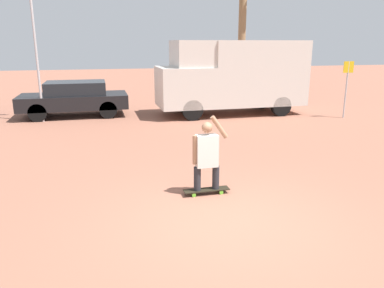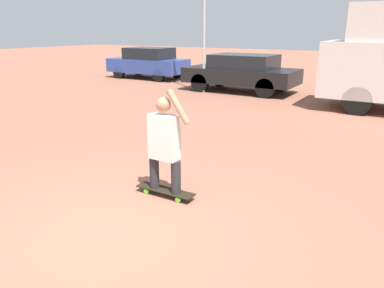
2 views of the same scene
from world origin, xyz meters
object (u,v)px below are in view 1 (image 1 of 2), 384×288
Objects in this scene: person_skateboarder at (207,153)px; camper_van at (233,75)px; skateboard at (206,190)px; flagpole at (34,8)px; parked_car_black at (75,98)px; street_sign at (347,82)px.

camper_van is (3.55, 8.23, 0.79)m from person_skateboarder.
flagpole is (-4.00, 8.40, 4.06)m from skateboard.
flagpole is at bearing 178.70° from camper_van.
street_sign reaches higher than parked_car_black.
flagpole is 3.21× the size of street_sign.
person_skateboarder is (-0.00, 0.00, 0.78)m from skateboard.
person_skateboarder is 9.00m from camper_van.
skateboard is 0.22× the size of parked_car_black.
person_skateboarder is 9.87m from flagpole.
street_sign is (11.60, -2.13, -2.69)m from flagpole.
skateboard is at bearing -140.47° from street_sign.
camper_van is at bearing -1.30° from flagpole.
person_skateboarder is at bearing -72.52° from parked_car_black.
camper_van is 4.50m from street_sign.
street_sign is at bearing -16.06° from parked_car_black.
person_skateboarder is 9.87m from street_sign.
flagpole reaches higher than camper_van.
parked_car_black is at bearing 107.49° from skateboard.
skateboard is 0.15× the size of camper_van.
camper_van is 7.95m from flagpole.
camper_van is at bearing 66.64° from person_skateboarder.
camper_van is at bearing 154.21° from street_sign.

